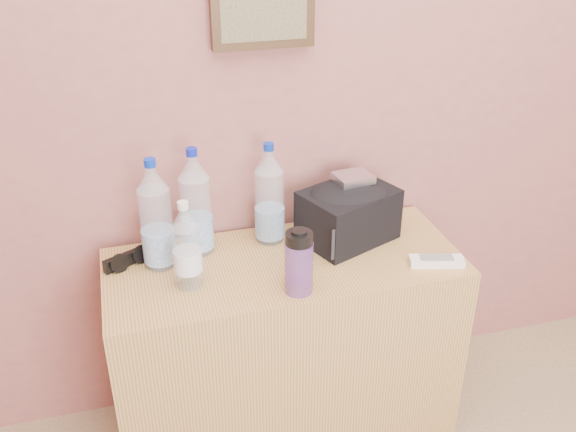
{
  "coord_description": "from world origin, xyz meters",
  "views": [
    {
      "loc": [
        -0.67,
        0.16,
        1.73
      ],
      "look_at": [
        -0.23,
        1.71,
        0.86
      ],
      "focal_mm": 40.0,
      "sensor_mm": 36.0,
      "label": 1
    }
  ],
  "objects_px": {
    "foil_packet": "(353,178)",
    "ac_remote": "(437,261)",
    "pet_small": "(187,250)",
    "dresser": "(284,348)",
    "nalgene_bottle": "(299,262)",
    "pet_large_a": "(156,220)",
    "pet_large_b": "(196,207)",
    "sunglasses": "(128,259)",
    "toiletry_bag": "(348,212)",
    "pet_large_c": "(269,199)"
  },
  "relations": [
    {
      "from": "sunglasses",
      "to": "ac_remote",
      "type": "xyz_separation_m",
      "value": [
        0.9,
        -0.25,
        -0.01
      ]
    },
    {
      "from": "foil_packet",
      "to": "sunglasses",
      "type": "bearing_deg",
      "value": 179.36
    },
    {
      "from": "pet_large_b",
      "to": "pet_small",
      "type": "height_order",
      "value": "pet_large_b"
    },
    {
      "from": "pet_large_a",
      "to": "pet_small",
      "type": "xyz_separation_m",
      "value": [
        0.07,
        -0.13,
        -0.04
      ]
    },
    {
      "from": "pet_large_a",
      "to": "foil_packet",
      "type": "height_order",
      "value": "pet_large_a"
    },
    {
      "from": "toiletry_bag",
      "to": "foil_packet",
      "type": "distance_m",
      "value": 0.11
    },
    {
      "from": "dresser",
      "to": "pet_large_b",
      "type": "distance_m",
      "value": 0.56
    },
    {
      "from": "pet_small",
      "to": "foil_packet",
      "type": "height_order",
      "value": "pet_small"
    },
    {
      "from": "pet_small",
      "to": "pet_large_c",
      "type": "bearing_deg",
      "value": 33.3
    },
    {
      "from": "nalgene_bottle",
      "to": "ac_remote",
      "type": "xyz_separation_m",
      "value": [
        0.44,
        0.02,
        -0.09
      ]
    },
    {
      "from": "foil_packet",
      "to": "pet_small",
      "type": "bearing_deg",
      "value": -164.88
    },
    {
      "from": "dresser",
      "to": "nalgene_bottle",
      "type": "bearing_deg",
      "value": -90.33
    },
    {
      "from": "ac_remote",
      "to": "foil_packet",
      "type": "height_order",
      "value": "foil_packet"
    },
    {
      "from": "pet_small",
      "to": "sunglasses",
      "type": "distance_m",
      "value": 0.25
    },
    {
      "from": "toiletry_bag",
      "to": "foil_packet",
      "type": "relative_size",
      "value": 2.51
    },
    {
      "from": "pet_large_a",
      "to": "ac_remote",
      "type": "relative_size",
      "value": 2.13
    },
    {
      "from": "sunglasses",
      "to": "pet_large_b",
      "type": "bearing_deg",
      "value": -20.21
    },
    {
      "from": "pet_large_c",
      "to": "ac_remote",
      "type": "height_order",
      "value": "pet_large_c"
    },
    {
      "from": "pet_large_b",
      "to": "foil_packet",
      "type": "xyz_separation_m",
      "value": [
        0.49,
        -0.03,
        0.05
      ]
    },
    {
      "from": "pet_large_a",
      "to": "toiletry_bag",
      "type": "relative_size",
      "value": 1.23
    },
    {
      "from": "ac_remote",
      "to": "toiletry_bag",
      "type": "height_order",
      "value": "toiletry_bag"
    },
    {
      "from": "pet_small",
      "to": "toiletry_bag",
      "type": "relative_size",
      "value": 0.95
    },
    {
      "from": "nalgene_bottle",
      "to": "toiletry_bag",
      "type": "bearing_deg",
      "value": 45.71
    },
    {
      "from": "nalgene_bottle",
      "to": "toiletry_bag",
      "type": "height_order",
      "value": "nalgene_bottle"
    },
    {
      "from": "dresser",
      "to": "pet_large_a",
      "type": "height_order",
      "value": "pet_large_a"
    },
    {
      "from": "dresser",
      "to": "pet_large_c",
      "type": "bearing_deg",
      "value": 93.77
    },
    {
      "from": "pet_small",
      "to": "sunglasses",
      "type": "bearing_deg",
      "value": 136.44
    },
    {
      "from": "ac_remote",
      "to": "foil_packet",
      "type": "relative_size",
      "value": 1.45
    },
    {
      "from": "pet_large_a",
      "to": "pet_small",
      "type": "relative_size",
      "value": 1.3
    },
    {
      "from": "pet_small",
      "to": "pet_large_b",
      "type": "bearing_deg",
      "value": 73.35
    },
    {
      "from": "pet_large_a",
      "to": "sunglasses",
      "type": "height_order",
      "value": "pet_large_a"
    },
    {
      "from": "dresser",
      "to": "foil_packet",
      "type": "height_order",
      "value": "foil_packet"
    },
    {
      "from": "ac_remote",
      "to": "pet_large_b",
      "type": "bearing_deg",
      "value": 173.08
    },
    {
      "from": "sunglasses",
      "to": "foil_packet",
      "type": "height_order",
      "value": "foil_packet"
    },
    {
      "from": "nalgene_bottle",
      "to": "dresser",
      "type": "bearing_deg",
      "value": 89.67
    },
    {
      "from": "pet_small",
      "to": "sunglasses",
      "type": "height_order",
      "value": "pet_small"
    },
    {
      "from": "ac_remote",
      "to": "toiletry_bag",
      "type": "xyz_separation_m",
      "value": [
        -0.21,
        0.22,
        0.09
      ]
    },
    {
      "from": "foil_packet",
      "to": "pet_large_a",
      "type": "bearing_deg",
      "value": -178.49
    },
    {
      "from": "foil_packet",
      "to": "ac_remote",
      "type": "bearing_deg",
      "value": -52.09
    },
    {
      "from": "dresser",
      "to": "pet_large_c",
      "type": "distance_m",
      "value": 0.51
    },
    {
      "from": "pet_large_a",
      "to": "pet_large_c",
      "type": "bearing_deg",
      "value": 8.99
    },
    {
      "from": "ac_remote",
      "to": "toiletry_bag",
      "type": "bearing_deg",
      "value": 148.27
    },
    {
      "from": "pet_large_c",
      "to": "nalgene_bottle",
      "type": "distance_m",
      "value": 0.31
    },
    {
      "from": "pet_large_b",
      "to": "pet_large_c",
      "type": "height_order",
      "value": "pet_large_b"
    },
    {
      "from": "sunglasses",
      "to": "ac_remote",
      "type": "bearing_deg",
      "value": -42.42
    },
    {
      "from": "pet_large_b",
      "to": "nalgene_bottle",
      "type": "relative_size",
      "value": 1.75
    },
    {
      "from": "nalgene_bottle",
      "to": "toiletry_bag",
      "type": "distance_m",
      "value": 0.34
    },
    {
      "from": "toiletry_bag",
      "to": "foil_packet",
      "type": "bearing_deg",
      "value": 26.0
    },
    {
      "from": "pet_large_a",
      "to": "nalgene_bottle",
      "type": "xyz_separation_m",
      "value": [
        0.36,
        -0.24,
        -0.06
      ]
    },
    {
      "from": "pet_large_b",
      "to": "sunglasses",
      "type": "distance_m",
      "value": 0.26
    }
  ]
}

